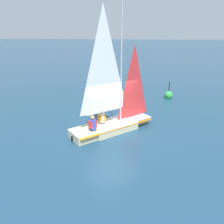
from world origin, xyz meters
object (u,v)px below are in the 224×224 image
(sailor_helm, at_px, (102,119))
(buoy_marker, at_px, (168,95))
(sailor_crew, at_px, (93,126))
(sailboat_main, at_px, (112,113))

(sailor_helm, distance_m, buoy_marker, 7.70)
(sailor_helm, bearing_deg, sailor_crew, -149.55)
(sailboat_main, distance_m, sailor_helm, 0.61)
(sailor_crew, bearing_deg, sailboat_main, 9.30)
(sailboat_main, xyz_separation_m, sailor_helm, (0.13, -0.52, -0.29))
(buoy_marker, bearing_deg, sailboat_main, -27.72)
(sailor_crew, bearing_deg, buoy_marker, 17.02)
(sailboat_main, bearing_deg, sailor_crew, -170.70)
(sailor_helm, bearing_deg, buoy_marker, 15.38)
(sailor_crew, xyz_separation_m, buoy_marker, (-7.52, 4.19, -0.39))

